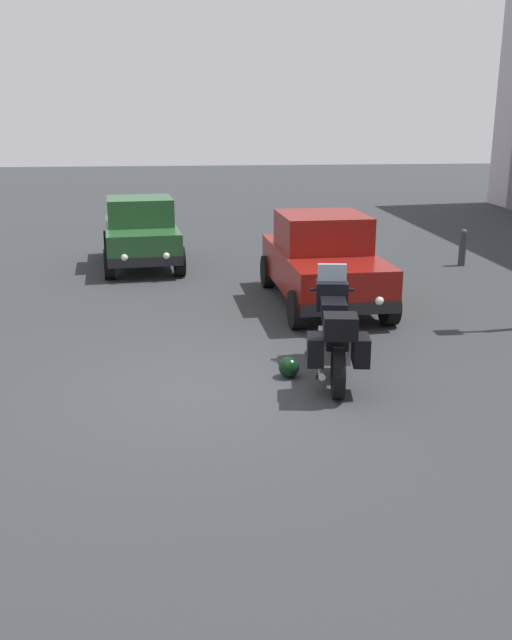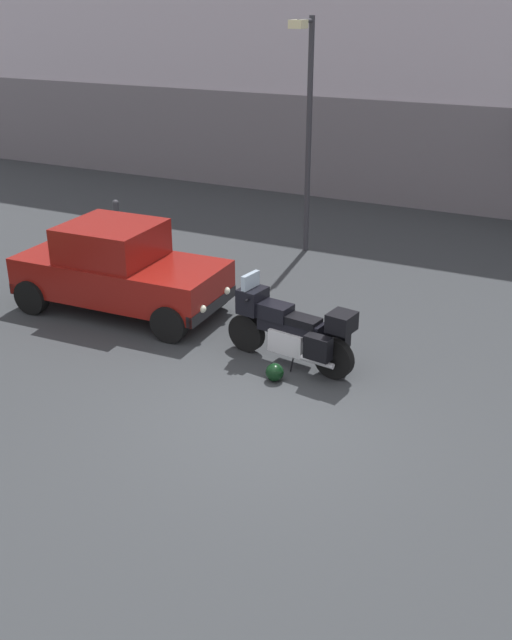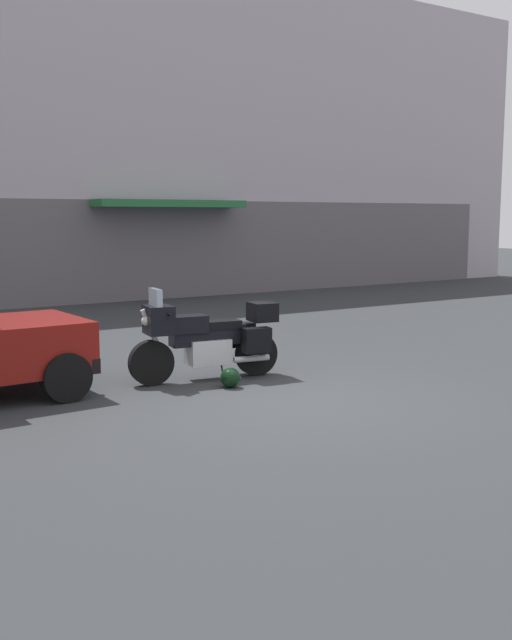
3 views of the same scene
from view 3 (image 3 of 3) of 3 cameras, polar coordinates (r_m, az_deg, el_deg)
name	(u,v)px [view 3 (image 3 of 3)]	position (r m, az deg, el deg)	size (l,w,h in m)	color
ground_plane	(294,400)	(9.70, 2.93, -6.13)	(80.00, 80.00, 0.00)	#2D3033
building_facade_rear	(8,124)	(21.41, -18.44, 14.02)	(36.87, 3.40, 9.63)	#B2A8B2
motorcycle	(208,338)	(10.77, -3.67, -1.35)	(2.26, 0.90, 1.36)	black
helmet	(230,378)	(10.35, -1.99, -4.43)	(0.28, 0.28, 0.28)	black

